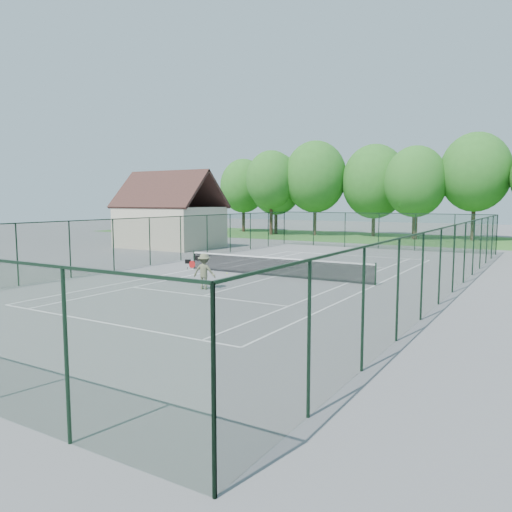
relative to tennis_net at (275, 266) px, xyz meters
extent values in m
plane|color=slate|center=(0.00, 0.00, -0.58)|extent=(140.00, 140.00, 0.00)
cube|color=#3B772C|center=(0.00, 30.00, -0.57)|extent=(80.00, 16.00, 0.01)
cube|color=white|center=(0.00, 11.88, -0.57)|extent=(10.97, 0.08, 0.01)
cube|color=white|center=(0.00, -11.88, -0.57)|extent=(10.97, 0.08, 0.01)
cube|color=white|center=(0.00, 6.40, -0.57)|extent=(8.23, 0.08, 0.01)
cube|color=white|center=(0.00, -6.40, -0.57)|extent=(8.23, 0.08, 0.01)
cube|color=white|center=(5.49, 0.00, -0.57)|extent=(0.08, 23.77, 0.01)
cube|color=white|center=(-5.49, 0.00, -0.57)|extent=(0.08, 23.77, 0.01)
cube|color=white|center=(4.12, 0.00, -0.57)|extent=(0.08, 23.77, 0.01)
cube|color=white|center=(-4.12, 0.00, -0.57)|extent=(0.08, 23.77, 0.01)
cube|color=white|center=(0.00, 0.00, -0.57)|extent=(0.08, 12.80, 0.01)
cylinder|color=black|center=(-5.50, 0.00, -0.03)|extent=(0.08, 0.08, 1.10)
cylinder|color=black|center=(5.50, 0.00, -0.03)|extent=(0.08, 0.08, 1.10)
cube|color=black|center=(0.00, 0.00, -0.08)|extent=(11.00, 0.02, 0.96)
cube|color=white|center=(0.00, 0.00, 0.42)|extent=(11.00, 0.05, 0.07)
cube|color=#1A3921|center=(0.00, 18.00, 0.92)|extent=(18.00, 0.02, 3.00)
cube|color=#1A3921|center=(9.00, 0.00, 0.92)|extent=(0.02, 36.00, 3.00)
cube|color=#1A3921|center=(-9.00, 0.00, 0.92)|extent=(0.02, 36.00, 3.00)
cube|color=black|center=(0.00, 18.00, 2.42)|extent=(18.00, 0.05, 0.05)
cube|color=black|center=(9.00, 0.00, 2.42)|extent=(0.05, 36.00, 0.05)
cube|color=black|center=(-9.00, 0.00, 2.42)|extent=(0.05, 36.00, 0.05)
cube|color=beige|center=(-16.00, 10.00, 1.17)|extent=(8.00, 6.00, 3.50)
cube|color=#442722|center=(-16.00, 11.50, 4.42)|extent=(8.60, 3.27, 3.27)
cube|color=#442722|center=(-16.00, 8.50, 4.42)|extent=(8.60, 3.27, 3.27)
cylinder|color=#432C1F|center=(-16.50, 30.00, 1.52)|extent=(0.40, 0.40, 4.20)
ellipsoid|color=#327C28|center=(-16.50, 30.00, 5.42)|extent=(6.40, 6.40, 7.40)
cylinder|color=#432C1F|center=(0.00, 30.00, 1.52)|extent=(0.40, 0.40, 4.20)
ellipsoid|color=#327C28|center=(0.00, 30.00, 5.42)|extent=(6.40, 6.40, 7.40)
cube|color=black|center=(-8.07, 3.57, -0.42)|extent=(0.44, 0.33, 0.31)
cube|color=black|center=(-7.52, 1.90, -0.45)|extent=(0.38, 0.31, 0.26)
imported|color=#5D6144|center=(-0.95, -5.03, 0.25)|extent=(1.18, 0.85, 1.65)
sphere|color=#B1DE3B|center=(0.04, -4.63, 0.19)|extent=(0.07, 0.07, 0.07)
camera|label=1|loc=(12.82, -23.22, 3.50)|focal=35.00mm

